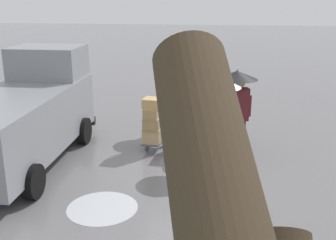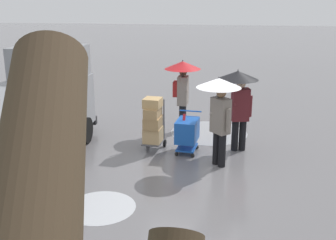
{
  "view_description": "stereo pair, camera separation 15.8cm",
  "coord_description": "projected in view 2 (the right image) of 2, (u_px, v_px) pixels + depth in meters",
  "views": [
    {
      "loc": [
        -0.58,
        9.73,
        3.98
      ],
      "look_at": [
        0.57,
        0.23,
        1.05
      ],
      "focal_mm": 44.68,
      "sensor_mm": 36.0,
      "label": 1
    },
    {
      "loc": [
        -0.73,
        9.71,
        3.98
      ],
      "look_at": [
        0.57,
        0.23,
        1.05
      ],
      "focal_mm": 44.68,
      "sensor_mm": 36.0,
      "label": 2
    }
  ],
  "objects": [
    {
      "name": "slush_patch_far_side",
      "position": [
        100.0,
        207.0,
        8.07
      ],
      "size": [
        1.37,
        1.37,
        0.01
      ],
      "primitive_type": "cylinder",
      "color": "silver",
      "rests_on": "ground"
    },
    {
      "name": "pedestrian_black_side",
      "position": [
        182.0,
        80.0,
        12.04
      ],
      "size": [
        1.04,
        1.04,
        2.15
      ],
      "color": "black",
      "rests_on": "ground"
    },
    {
      "name": "shopping_cart_vendor",
      "position": [
        187.0,
        132.0,
        10.69
      ],
      "size": [
        0.63,
        0.87,
        1.04
      ],
      "color": "#1951B2",
      "rests_on": "ground"
    },
    {
      "name": "ground_plane",
      "position": [
        192.0,
        158.0,
        10.46
      ],
      "size": [
        90.0,
        90.0,
        0.0
      ],
      "primitive_type": "plane",
      "color": "slate"
    },
    {
      "name": "pedestrian_pink_side",
      "position": [
        219.0,
        101.0,
        9.64
      ],
      "size": [
        1.04,
        1.04,
        2.15
      ],
      "color": "black",
      "rests_on": "ground"
    },
    {
      "name": "pedestrian_white_side",
      "position": [
        239.0,
        92.0,
        10.56
      ],
      "size": [
        1.04,
        1.04,
        2.15
      ],
      "color": "black",
      "rests_on": "ground"
    },
    {
      "name": "cargo_van_parked_right",
      "position": [
        25.0,
        114.0,
        10.06
      ],
      "size": [
        2.22,
        5.35,
        2.6
      ],
      "color": "gray",
      "rests_on": "ground"
    },
    {
      "name": "slush_patch_near_cluster",
      "position": [
        209.0,
        132.0,
        12.38
      ],
      "size": [
        2.26,
        2.26,
        0.01
      ],
      "primitive_type": "cylinder",
      "color": "#999BA0",
      "rests_on": "ground"
    },
    {
      "name": "hand_dolly_boxes",
      "position": [
        153.0,
        122.0,
        10.81
      ],
      "size": [
        0.58,
        0.75,
        1.4
      ],
      "color": "#515156",
      "rests_on": "ground"
    }
  ]
}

